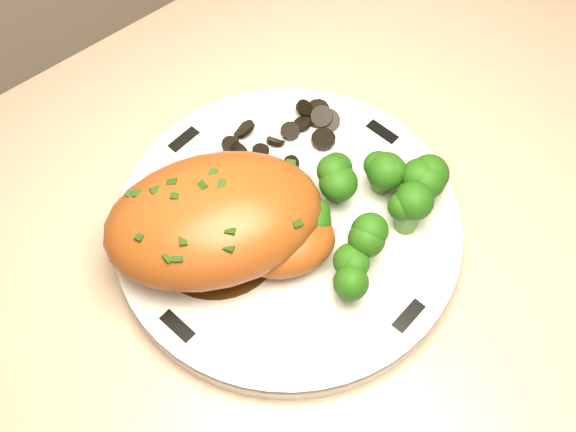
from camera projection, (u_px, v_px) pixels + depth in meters
plate at (288, 228)px, 0.63m from camera, size 0.30×0.30×0.02m
rim_accent_0 at (382, 132)px, 0.67m from camera, size 0.02×0.03×0.00m
rim_accent_1 at (184, 140)px, 0.67m from camera, size 0.03×0.02×0.00m
rim_accent_2 at (177, 326)px, 0.57m from camera, size 0.02×0.03×0.00m
rim_accent_3 at (409, 316)px, 0.58m from camera, size 0.03×0.02×0.00m
gravy_pool at (217, 240)px, 0.61m from camera, size 0.11×0.11×0.00m
chicken_breast at (222, 222)px, 0.58m from camera, size 0.21×0.18×0.07m
mushroom_pile at (286, 138)px, 0.66m from camera, size 0.09×0.07×0.02m
broccoli_florets at (369, 206)px, 0.60m from camera, size 0.13×0.10×0.05m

